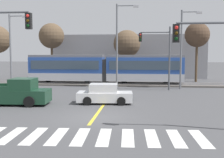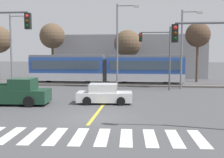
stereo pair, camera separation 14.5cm
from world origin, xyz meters
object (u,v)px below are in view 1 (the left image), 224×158
light_rail_tram (105,68)px  street_lamp_centre (119,41)px  traffic_light_near_right (221,54)px  bare_tree_east (127,44)px  pickup_truck (15,93)px  traffic_light_far_right (160,50)px  street_lamp_west (12,46)px  bare_tree_west (51,36)px  bare_tree_far_east (197,35)px  street_lamp_east (183,45)px  sedan_crossing (105,94)px

light_rail_tram → street_lamp_centre: 4.86m
traffic_light_near_right → bare_tree_east: size_ratio=0.81×
pickup_truck → bare_tree_east: (7.42, 19.03, 4.26)m
traffic_light_far_right → bare_tree_east: bearing=111.9°
traffic_light_far_right → bare_tree_east: size_ratio=0.93×
street_lamp_west → bare_tree_west: bearing=78.1°
traffic_light_far_right → street_lamp_centre: (-4.30, 1.24, 0.96)m
pickup_truck → bare_tree_far_east: (16.68, 18.15, 5.32)m
street_lamp_west → street_lamp_centre: size_ratio=0.90×
street_lamp_west → street_lamp_east: (19.02, -0.01, 0.08)m
light_rail_tram → pickup_truck: bearing=-110.2°
light_rail_tram → traffic_light_far_right: 7.93m
traffic_light_far_right → bare_tree_west: bearing=145.9°
bare_tree_west → pickup_truck: bearing=-80.1°
bare_tree_far_east → sedan_crossing: bearing=-120.7°
traffic_light_far_right → bare_tree_west: (-14.66, 9.92, 2.02)m
light_rail_tram → bare_tree_east: size_ratio=2.64×
pickup_truck → street_lamp_east: street_lamp_east is taller
street_lamp_west → street_lamp_east: size_ratio=0.98×
street_lamp_centre → bare_tree_west: (-10.36, 8.68, 1.07)m
traffic_light_near_right → bare_tree_west: (-16.70, 24.95, 2.42)m
light_rail_tram → traffic_light_far_right: bearing=-35.7°
pickup_truck → bare_tree_east: bare_tree_east is taller
sedan_crossing → pickup_truck: (-6.64, -1.22, 0.14)m
traffic_light_far_right → sedan_crossing: bearing=-119.6°
street_lamp_east → bare_tree_east: (-6.41, 8.33, 0.35)m
sedan_crossing → traffic_light_far_right: (4.64, 8.16, 3.51)m
traffic_light_far_right → traffic_light_near_right: bearing=-82.3°
street_lamp_west → sedan_crossing: bearing=-38.7°
pickup_truck → traffic_light_far_right: 15.06m
pickup_truck → bare_tree_east: size_ratio=0.79×
street_lamp_centre → street_lamp_east: 6.86m
sedan_crossing → bare_tree_far_east: bare_tree_far_east is taller
street_lamp_west → bare_tree_west: (1.81, 8.60, 1.57)m
bare_tree_east → street_lamp_centre: bearing=-93.0°
bare_tree_west → bare_tree_far_east: bare_tree_west is taller
bare_tree_east → bare_tree_far_east: bare_tree_far_east is taller
light_rail_tram → street_lamp_centre: (1.89, -3.22, 3.12)m
pickup_truck → street_lamp_centre: 13.43m
street_lamp_east → street_lamp_centre: bearing=-179.4°
pickup_truck → street_lamp_east: (13.83, 10.69, 3.91)m
traffic_light_far_right → street_lamp_east: (2.55, 1.31, 0.54)m
pickup_truck → traffic_light_near_right: (13.33, -5.64, 2.97)m
bare_tree_far_east → traffic_light_near_right: bearing=-98.0°
street_lamp_west → bare_tree_east: size_ratio=1.17×
street_lamp_centre → sedan_crossing: bearing=-92.1°
street_lamp_centre → bare_tree_far_east: (9.69, 7.52, 1.00)m
sedan_crossing → bare_tree_far_east: size_ratio=0.55×
pickup_truck → traffic_light_far_right: (11.29, 9.38, 3.37)m
pickup_truck → street_lamp_centre: street_lamp_centre is taller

